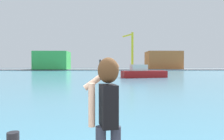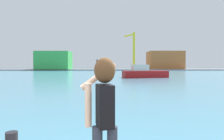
# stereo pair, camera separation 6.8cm
# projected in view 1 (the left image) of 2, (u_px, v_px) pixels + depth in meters

# --- Properties ---
(ground_plane) EXTENTS (220.00, 220.00, 0.00)m
(ground_plane) POSITION_uv_depth(u_px,v_px,m) (106.00, 74.00, 52.33)
(ground_plane) COLOR #334751
(harbor_water) EXTENTS (140.00, 100.00, 0.02)m
(harbor_water) POSITION_uv_depth(u_px,v_px,m) (106.00, 73.00, 54.33)
(harbor_water) COLOR teal
(harbor_water) RESTS_ON ground_plane
(far_shore_dock) EXTENTS (140.00, 20.00, 0.46)m
(far_shore_dock) POSITION_uv_depth(u_px,v_px,m) (106.00, 69.00, 94.30)
(far_shore_dock) COLOR gray
(far_shore_dock) RESTS_ON ground_plane
(person_photographer) EXTENTS (0.53, 0.54, 1.74)m
(person_photographer) POSITION_uv_depth(u_px,v_px,m) (107.00, 108.00, 2.73)
(person_photographer) COLOR #2D3342
(person_photographer) RESTS_ON quay_promenade
(harbor_bollard) EXTENTS (0.23, 0.23, 0.32)m
(harbor_bollard) POSITION_uv_depth(u_px,v_px,m) (13.00, 140.00, 4.03)
(harbor_bollard) COLOR black
(harbor_bollard) RESTS_ON quay_promenade
(boat_moored) EXTENTS (8.16, 3.66, 2.27)m
(boat_moored) POSITION_uv_depth(u_px,v_px,m) (143.00, 73.00, 35.70)
(boat_moored) COLOR #B21919
(boat_moored) RESTS_ON harbor_water
(warehouse_left) EXTENTS (14.04, 10.54, 7.60)m
(warehouse_left) POSITION_uv_depth(u_px,v_px,m) (52.00, 60.00, 88.24)
(warehouse_left) COLOR green
(warehouse_left) RESTS_ON far_shore_dock
(warehouse_right) EXTENTS (15.34, 11.13, 8.10)m
(warehouse_right) POSITION_uv_depth(u_px,v_px,m) (163.00, 60.00, 95.32)
(warehouse_right) COLOR #B26633
(warehouse_right) RESTS_ON far_shore_dock
(port_crane) EXTENTS (4.23, 8.27, 16.11)m
(port_crane) POSITION_uv_depth(u_px,v_px,m) (131.00, 48.00, 90.28)
(port_crane) COLOR yellow
(port_crane) RESTS_ON far_shore_dock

